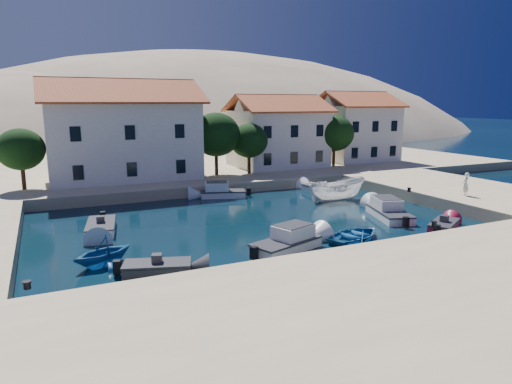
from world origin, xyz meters
The scene contains 21 objects.
ground centered at (0.00, 0.00, 0.00)m, with size 400.00×400.00×0.00m, color black.
quay_south centered at (0.00, -6.00, 0.50)m, with size 52.00×12.00×1.00m, color tan.
quay_east centered at (20.50, 10.00, 0.50)m, with size 11.00×20.00×1.00m, color tan.
quay_north centered at (2.00, 38.00, 0.50)m, with size 80.00×36.00×1.00m, color tan.
hills centered at (20.64, 123.62, -23.40)m, with size 254.00×176.00×99.00m.
building_left centered at (-6.00, 28.00, 5.94)m, with size 14.70×9.45×9.70m.
building_mid centered at (12.00, 29.00, 5.22)m, with size 10.50×8.40×8.30m.
building_right centered at (24.00, 30.00, 5.47)m, with size 9.45×8.40×8.80m.
trees centered at (4.51, 25.46, 4.84)m, with size 37.30×5.30×6.45m.
bollards centered at (2.80, 3.87, 1.15)m, with size 29.36×9.56×0.30m.
motorboat_grey_sw centered at (-8.57, 2.72, 0.30)m, with size 3.62×2.44×1.25m.
cabin_cruiser_south centered at (-0.91, 3.30, 0.48)m, with size 4.77×3.21×1.60m.
rowboat_south centered at (3.97, 3.21, 0.00)m, with size 3.02×4.23×0.88m, color #1C5B9A.
motorboat_red_se centered at (10.69, 2.46, 0.30)m, with size 3.44×2.80×1.25m.
cabin_cruiser_east centered at (9.69, 6.67, 0.48)m, with size 3.45×5.27×1.60m.
boat_east centered at (9.75, 13.49, 0.00)m, with size 2.07×5.50×2.12m, color white.
motorboat_white_ne centered at (10.30, 17.01, 0.29)m, with size 1.94×3.89×1.25m.
rowboat_west centered at (-10.86, 5.24, 0.00)m, with size 2.84×3.29×1.73m, color #1C5B9A.
motorboat_white_west centered at (-10.18, 11.99, 0.29)m, with size 2.45×4.28×1.25m.
cabin_cruiser_north centered at (1.20, 19.00, 0.48)m, with size 4.34×2.83×1.60m.
pedestrian centered at (17.57, 6.78, 1.94)m, with size 0.69×0.45×1.89m, color silver.
Camera 1 is at (-13.26, -18.95, 8.46)m, focal length 32.00 mm.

